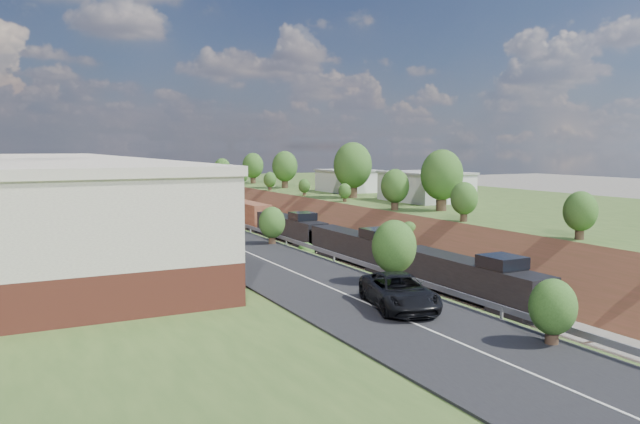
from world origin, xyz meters
TOP-DOWN VIEW (x-y plane):
  - platform_right at (33.00, 60.00)m, footprint 44.00×180.00m
  - embankment_left at (-11.00, 60.00)m, footprint 10.00×180.00m
  - embankment_right at (11.00, 60.00)m, footprint 10.00×180.00m
  - rail_left_track at (-2.60, 60.00)m, footprint 1.58×180.00m
  - rail_right_track at (2.60, 60.00)m, footprint 1.58×180.00m
  - road at (-15.50, 60.00)m, footprint 8.00×180.00m
  - guardrail at (-11.40, 59.80)m, footprint 0.10×171.00m
  - commercial_building at (-28.00, 38.00)m, footprint 14.30×62.30m
  - overpass at (0.00, 122.00)m, footprint 24.50×8.30m
  - white_building_near at (23.50, 52.00)m, footprint 9.00×12.00m
  - white_building_far at (23.00, 74.00)m, footprint 8.00×10.00m
  - tree_right_large at (17.00, 40.00)m, footprint 5.25×5.25m
  - tree_left_crest at (-11.80, 20.00)m, footprint 2.45×2.45m
  - freight_train at (2.60, 92.39)m, footprint 2.82×159.41m
  - suv at (-14.56, 2.95)m, footprint 4.14×6.37m

SIDE VIEW (x-z plane):
  - embankment_left at x=-11.00m, z-range -5.00..5.00m
  - embankment_right at x=11.00m, z-range -5.00..5.00m
  - rail_left_track at x=-2.60m, z-range 0.00..0.18m
  - rail_right_track at x=2.60m, z-range 0.00..0.18m
  - freight_train at x=2.60m, z-range 0.21..4.76m
  - platform_right at x=33.00m, z-range 0.00..5.00m
  - overpass at x=0.00m, z-range 1.22..8.62m
  - road at x=-15.50m, z-range 5.00..5.10m
  - guardrail at x=-11.40m, z-range 5.20..5.90m
  - suv at x=-14.56m, z-range 5.10..6.73m
  - white_building_far at x=23.00m, z-range 5.00..8.60m
  - white_building_near at x=23.50m, z-range 5.00..9.00m
  - tree_left_crest at x=-11.80m, z-range 5.26..8.82m
  - commercial_building at x=-28.00m, z-range 5.01..12.01m
  - tree_right_large at x=17.00m, z-range 5.58..13.19m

